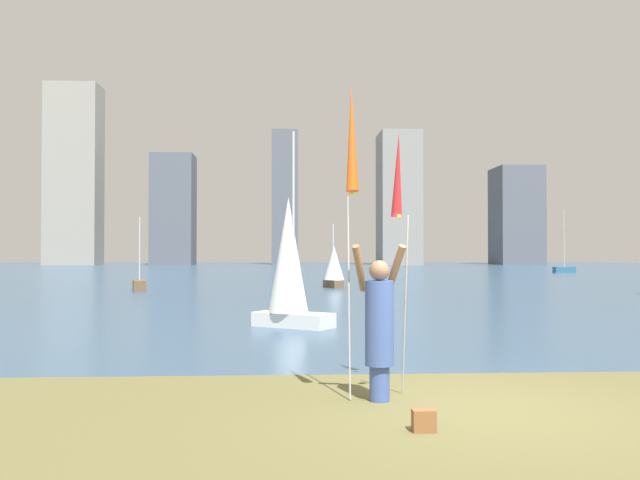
{
  "coord_description": "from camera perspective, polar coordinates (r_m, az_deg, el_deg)",
  "views": [
    {
      "loc": [
        -2.41,
        -8.03,
        1.93
      ],
      "look_at": [
        -1.17,
        15.66,
        2.37
      ],
      "focal_mm": 37.03,
      "sensor_mm": 36.0,
      "label": 1
    }
  ],
  "objects": [
    {
      "name": "kite_flag_right",
      "position": [
        9.45,
        6.76,
        5.14
      ],
      "size": [
        0.16,
        0.98,
        3.61
      ],
      "color": "#B2B2B7",
      "rests_on": "ground"
    },
    {
      "name": "sailboat_1",
      "position": [
        36.09,
        1.21,
        -2.31
      ],
      "size": [
        1.35,
        2.32,
        3.49
      ],
      "color": "brown",
      "rests_on": "ground"
    },
    {
      "name": "sailboat_0",
      "position": [
        17.11,
        -2.68,
        -2.19
      ],
      "size": [
        2.19,
        1.86,
        5.06
      ],
      "color": "white",
      "rests_on": "ground"
    },
    {
      "name": "skyline_tower_0",
      "position": [
        107.96,
        -20.49,
        5.3
      ],
      "size": [
        7.78,
        5.4,
        27.52
      ],
      "color": "gray",
      "rests_on": "ground"
    },
    {
      "name": "skyline_tower_4",
      "position": [
        108.91,
        16.6,
        2.0
      ],
      "size": [
        6.84,
        7.42,
        15.33
      ],
      "color": "#565B66",
      "rests_on": "ground"
    },
    {
      "name": "skyline_tower_2",
      "position": [
        103.21,
        -3.06,
        3.67
      ],
      "size": [
        4.05,
        3.99,
        20.88
      ],
      "color": "#565B66",
      "rests_on": "ground"
    },
    {
      "name": "skyline_tower_3",
      "position": [
        102.83,
        6.82,
        3.55
      ],
      "size": [
        6.11,
        7.57,
        20.38
      ],
      "color": "gray",
      "rests_on": "ground"
    },
    {
      "name": "kite_flag_left",
      "position": [
        8.49,
        2.76,
        8.22
      ],
      "size": [
        0.16,
        0.74,
        4.07
      ],
      "color": "#B2B2B7",
      "rests_on": "ground"
    },
    {
      "name": "sailboat_4",
      "position": [
        66.28,
        20.35,
        -2.36
      ],
      "size": [
        1.97,
        0.82,
        5.98
      ],
      "color": "#2D6084",
      "rests_on": "ground"
    },
    {
      "name": "person",
      "position": [
        8.65,
        5.15,
        -7.21
      ],
      "size": [
        0.74,
        0.55,
        2.03
      ],
      "rotation": [
        0.0,
        0.0,
        0.24
      ],
      "color": "#3F59A5",
      "rests_on": "ground"
    },
    {
      "name": "ground",
      "position": [
        59.06,
        -0.66,
        -2.99
      ],
      "size": [
        120.0,
        138.0,
        0.12
      ],
      "color": "brown"
    },
    {
      "name": "skyline_tower_1",
      "position": [
        103.29,
        -12.55,
        2.56
      ],
      "size": [
        6.28,
        6.09,
        16.8
      ],
      "color": "#565B66",
      "rests_on": "ground"
    },
    {
      "name": "bag",
      "position": [
        7.42,
        8.96,
        -15.16
      ],
      "size": [
        0.25,
        0.16,
        0.23
      ],
      "color": "brown",
      "rests_on": "ground"
    },
    {
      "name": "sailboat_7",
      "position": [
        34.2,
        -15.34,
        -3.75
      ],
      "size": [
        1.06,
        2.01,
        3.7
      ],
      "color": "brown",
      "rests_on": "ground"
    }
  ]
}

